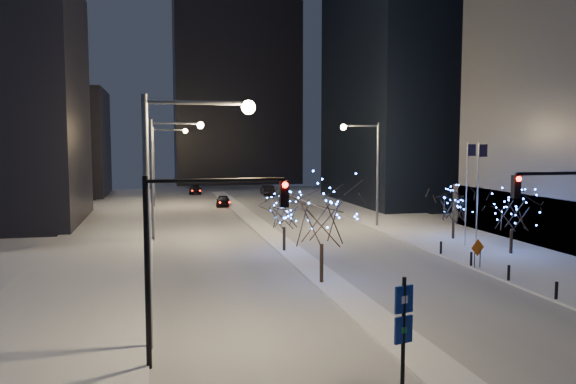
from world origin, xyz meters
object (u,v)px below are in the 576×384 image
object	(u,v)px
street_lamp_w_far	(162,155)
construction_sign	(478,250)
car_mid	(267,190)
holiday_tree_median_far	(284,212)
car_near	(223,201)
street_lamp_east	(369,160)
holiday_tree_plaza_near	(512,210)
street_lamp_w_mid	(165,162)
street_lamp_w_near	(174,185)
car_far	(195,190)
wayfinding_sign	(404,323)
holiday_tree_median_near	(322,213)
holiday_tree_plaza_far	(454,204)
traffic_signal_west	(191,237)

from	to	relation	value
street_lamp_w_far	construction_sign	xyz separation A→B (m)	(19.24, -40.55, -5.23)
car_mid	holiday_tree_median_far	world-z (taller)	holiday_tree_median_far
car_near	car_mid	distance (m)	16.03
street_lamp_east	holiday_tree_plaza_near	bearing A→B (deg)	-71.05
street_lamp_w_far	street_lamp_w_mid	bearing A→B (deg)	-90.00
street_lamp_w_near	holiday_tree_plaza_near	bearing A→B (deg)	28.31
holiday_tree_median_far	car_far	bearing A→B (deg)	93.88
street_lamp_east	car_near	world-z (taller)	street_lamp_east
street_lamp_w_near	street_lamp_w_far	distance (m)	50.00
car_mid	wayfinding_sign	distance (m)	68.91
street_lamp_east	car_mid	world-z (taller)	street_lamp_east
street_lamp_w_mid	holiday_tree_median_near	size ratio (longest dim) A/B	1.62
street_lamp_w_mid	holiday_tree_plaza_near	size ratio (longest dim) A/B	2.06
holiday_tree_plaza_far	wayfinding_sign	distance (m)	30.36
holiday_tree_median_far	holiday_tree_plaza_near	distance (m)	16.45
street_lamp_w_mid	holiday_tree_plaza_far	world-z (taller)	street_lamp_w_mid
holiday_tree_plaza_far	wayfinding_sign	size ratio (longest dim) A/B	1.16
holiday_tree_plaza_near	construction_sign	world-z (taller)	holiday_tree_plaza_near
holiday_tree_median_near	street_lamp_w_near	bearing A→B (deg)	-136.03
street_lamp_w_near	wayfinding_sign	distance (m)	10.07
street_lamp_w_near	wayfinding_sign	size ratio (longest dim) A/B	2.58
holiday_tree_median_far	holiday_tree_plaza_near	bearing A→B (deg)	-17.06
street_lamp_w_far	street_lamp_east	distance (m)	29.08
car_far	holiday_tree_median_far	bearing A→B (deg)	-81.95
car_mid	wayfinding_sign	bearing A→B (deg)	84.91
car_far	construction_sign	bearing A→B (deg)	-71.93
traffic_signal_west	holiday_tree_plaza_far	bearing A→B (deg)	43.49
street_lamp_w_far	holiday_tree_median_near	world-z (taller)	street_lamp_w_far
car_near	holiday_tree_median_near	xyz separation A→B (m)	(1.00, -40.55, 3.44)
car_mid	construction_sign	distance (m)	52.99
street_lamp_w_far	holiday_tree_plaza_near	bearing A→B (deg)	-56.84
street_lamp_w_far	holiday_tree_plaza_near	world-z (taller)	street_lamp_w_far
street_lamp_w_far	wayfinding_sign	world-z (taller)	street_lamp_w_far
street_lamp_w_mid	car_mid	distance (m)	40.96
street_lamp_east	car_mid	xyz separation A→B (m)	(-3.15, 34.33, -5.67)
construction_sign	car_far	bearing A→B (deg)	87.46
car_near	holiday_tree_plaza_near	distance (m)	39.49
street_lamp_w_mid	wayfinding_sign	bearing A→B (deg)	-77.33
street_lamp_w_near	construction_sign	world-z (taller)	street_lamp_w_near
car_near	wayfinding_sign	distance (m)	54.71
holiday_tree_median_near	holiday_tree_plaza_far	size ratio (longest dim) A/B	1.38
holiday_tree_median_near	holiday_tree_median_far	xyz separation A→B (m)	(0.00, 9.70, -1.12)
car_mid	car_near	bearing A→B (deg)	60.61
car_near	car_far	size ratio (longest dim) A/B	0.89
holiday_tree_median_far	wayfinding_sign	xyz separation A→B (m)	(-1.47, -23.83, -0.66)
car_mid	holiday_tree_median_near	xyz separation A→B (m)	(-7.43, -54.19, 3.37)
car_mid	holiday_tree_plaza_far	xyz separation A→B (m)	(7.41, -42.72, 2.25)
traffic_signal_west	holiday_tree_median_near	xyz separation A→B (m)	(7.94, 10.14, -0.60)
street_lamp_w_mid	traffic_signal_west	xyz separation A→B (m)	(0.50, -27.00, -1.74)
street_lamp_w_mid	street_lamp_east	xyz separation A→B (m)	(19.02, 3.00, -0.05)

